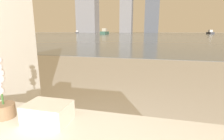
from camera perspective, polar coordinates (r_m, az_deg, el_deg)
potted_orchid at (r=1.36m, az=-32.06°, el=-8.46°), size 0.14×0.14×0.41m
towel_stack at (r=1.20m, az=-20.18°, el=-12.87°), size 0.27×0.19×0.12m
harbor_water at (r=62.10m, az=13.62°, el=11.25°), size 180.00×110.00×0.01m
harbor_boat_0 at (r=62.67m, az=-2.43°, el=12.25°), size 1.91×5.44×2.03m
harbor_boat_1 at (r=89.88m, az=-11.33°, el=11.98°), size 2.47×3.86×1.37m
harbor_boat_3 at (r=76.04m, az=29.43°, el=10.60°), size 1.88×4.24×1.54m
skyline_tower_0 at (r=127.55m, az=-8.00°, el=18.59°), size 13.62×9.89×29.32m
skyline_tower_2 at (r=119.21m, az=13.09°, el=20.06°), size 8.56×9.88×34.39m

